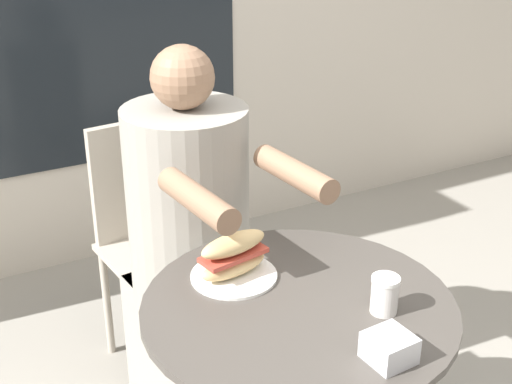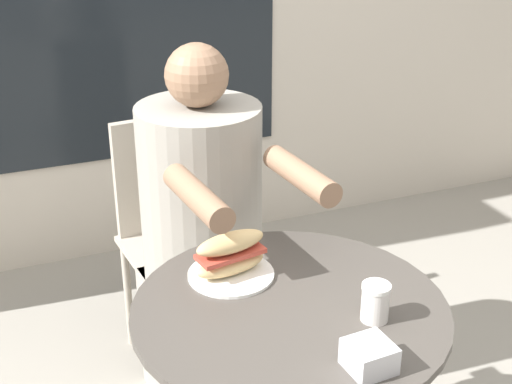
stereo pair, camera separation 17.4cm
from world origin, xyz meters
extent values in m
cylinder|color=#47423D|center=(0.00, 0.00, 0.71)|extent=(0.74, 0.74, 0.02)
cube|color=#ADA393|center=(-0.02, 0.82, 0.44)|extent=(0.41, 0.41, 0.02)
cube|color=#ADA393|center=(-0.04, 1.00, 0.66)|extent=(0.35, 0.07, 0.42)
cylinder|color=#ADA393|center=(0.16, 0.68, 0.21)|extent=(0.03, 0.03, 0.43)
cylinder|color=#ADA393|center=(-0.17, 0.64, 0.21)|extent=(0.03, 0.03, 0.43)
cylinder|color=#ADA393|center=(0.13, 1.00, 0.21)|extent=(0.03, 0.03, 0.43)
cylinder|color=#ADA393|center=(-0.20, 0.97, 0.21)|extent=(0.03, 0.03, 0.43)
cube|color=gray|center=(-0.01, 0.54, 0.23)|extent=(0.39, 0.49, 0.45)
cylinder|color=gray|center=(-0.02, 0.60, 0.74)|extent=(0.37, 0.37, 0.57)
sphere|color=#8E6B51|center=(-0.02, 0.60, 1.11)|extent=(0.18, 0.18, 0.18)
cylinder|color=#8E6B51|center=(0.16, 0.29, 0.91)|extent=(0.10, 0.30, 0.07)
cylinder|color=#8E6B51|center=(-0.14, 0.26, 0.91)|extent=(0.10, 0.30, 0.07)
cylinder|color=white|center=(-0.08, 0.18, 0.72)|extent=(0.22, 0.22, 0.01)
ellipsoid|color=#DBB77A|center=(-0.08, 0.18, 0.75)|extent=(0.19, 0.10, 0.05)
cube|color=#B74233|center=(-0.08, 0.18, 0.78)|extent=(0.18, 0.10, 0.01)
ellipsoid|color=#DBB77A|center=(-0.08, 0.18, 0.81)|extent=(0.19, 0.10, 0.05)
cylinder|color=silver|center=(0.15, -0.12, 0.76)|extent=(0.06, 0.06, 0.08)
cylinder|color=white|center=(0.15, -0.12, 0.80)|extent=(0.07, 0.07, 0.01)
cube|color=silver|center=(0.05, -0.27, 0.75)|extent=(0.10, 0.10, 0.06)
camera|label=1|loc=(-0.75, -1.18, 1.65)|focal=50.00mm
camera|label=2|loc=(-0.59, -1.26, 1.65)|focal=50.00mm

